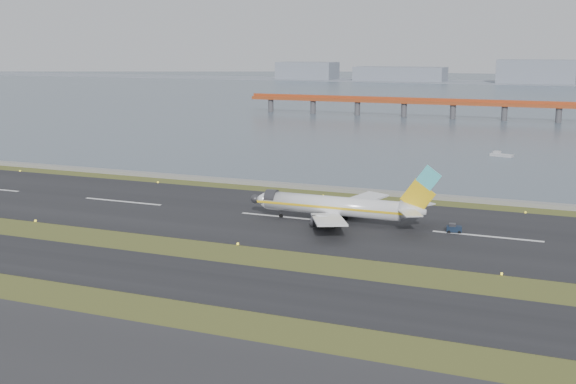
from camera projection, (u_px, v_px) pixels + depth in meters
name	position (u px, v px, depth m)	size (l,w,h in m)	color
ground	(218.00, 256.00, 120.39)	(1000.00, 1000.00, 0.00)	#394D1B
taxiway_strip	(181.00, 277.00, 109.51)	(1000.00, 18.00, 0.10)	black
runway_strip	(287.00, 217.00, 147.58)	(1000.00, 45.00, 0.10)	black
seawall	(334.00, 189.00, 174.68)	(1000.00, 2.50, 1.00)	gray
bay_water	(507.00, 93.00, 537.38)	(1400.00, 800.00, 1.30)	#404C5C
red_pier	(505.00, 105.00, 338.12)	(260.00, 5.00, 10.20)	#A5421C
far_shoreline	(540.00, 77.00, 676.14)	(1400.00, 80.00, 60.50)	gray
airliner	(339.00, 206.00, 142.02)	(38.52, 32.89, 12.80)	white
pushback_tug	(454.00, 228.00, 135.37)	(3.06, 2.15, 1.79)	#121E31
workboat_near	(501.00, 155.00, 229.12)	(7.47, 4.18, 1.73)	#B5B6BA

